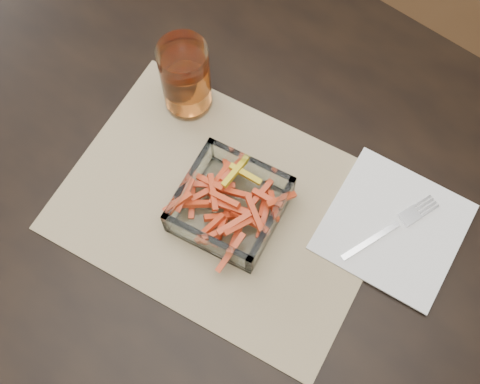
# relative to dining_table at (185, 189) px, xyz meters

# --- Properties ---
(dining_table) EXTENTS (1.60, 0.90, 0.75)m
(dining_table) POSITION_rel_dining_table_xyz_m (0.00, 0.00, 0.00)
(dining_table) COLOR black
(dining_table) RESTS_ON ground
(placemat) EXTENTS (0.50, 0.40, 0.00)m
(placemat) POSITION_rel_dining_table_xyz_m (0.09, -0.01, 0.09)
(placemat) COLOR tan
(placemat) RESTS_ON dining_table
(glass_bowl) EXTENTS (0.16, 0.16, 0.05)m
(glass_bowl) POSITION_rel_dining_table_xyz_m (0.11, -0.01, 0.11)
(glass_bowl) COLOR white
(glass_bowl) RESTS_ON placemat
(tumbler) EXTENTS (0.07, 0.07, 0.13)m
(tumbler) POSITION_rel_dining_table_xyz_m (-0.06, 0.09, 0.15)
(tumbler) COLOR white
(tumbler) RESTS_ON placemat
(napkin) EXTENTS (0.21, 0.21, 0.00)m
(napkin) POSITION_rel_dining_table_xyz_m (0.31, 0.11, 0.09)
(napkin) COLOR white
(napkin) RESTS_ON placemat
(fork) EXTENTS (0.07, 0.16, 0.00)m
(fork) POSITION_rel_dining_table_xyz_m (0.30, 0.11, 0.10)
(fork) COLOR silver
(fork) RESTS_ON napkin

